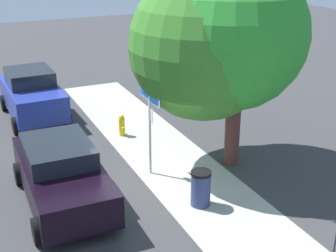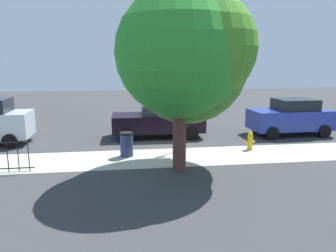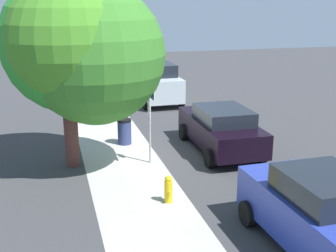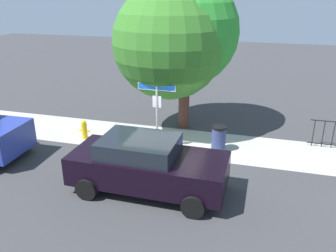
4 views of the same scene
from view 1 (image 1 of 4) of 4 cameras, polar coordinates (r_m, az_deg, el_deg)
name	(u,v)px [view 1 (image 1 of 4)]	position (r m, az deg, el deg)	size (l,w,h in m)	color
ground_plane	(145,183)	(13.79, -2.79, -6.90)	(60.00, 60.00, 0.00)	#38383A
sidewalk_strip	(219,207)	(12.74, 6.17, -9.62)	(24.00, 2.60, 0.00)	#AAA99E
street_sign	(150,113)	(13.57, -2.21, 1.55)	(1.37, 0.07, 2.87)	#9EA0A5
shade_tree	(221,37)	(13.88, 6.39, 10.60)	(4.76, 5.05, 6.28)	brown
car_blue	(32,94)	(19.09, -16.01, 3.69)	(4.14, 2.17, 1.87)	navy
car_black	(61,173)	(12.80, -12.70, -5.55)	(4.57, 2.14, 1.65)	black
fire_hydrant	(122,125)	(16.91, -5.58, 0.09)	(0.42, 0.22, 0.78)	yellow
trash_bin	(201,188)	(12.55, 3.95, -7.46)	(0.55, 0.55, 0.98)	navy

